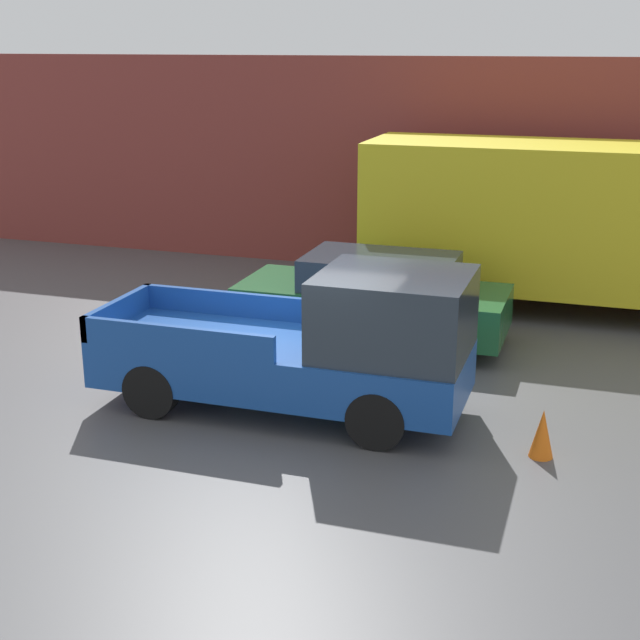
# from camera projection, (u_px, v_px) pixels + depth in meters

# --- Properties ---
(ground_plane) EXTENTS (60.00, 60.00, 0.00)m
(ground_plane) POSITION_uv_depth(u_px,v_px,m) (302.00, 412.00, 12.89)
(ground_plane) COLOR #4C4C4F
(building_wall) EXTENTS (28.00, 0.15, 4.83)m
(building_wall) POSITION_uv_depth(u_px,v_px,m) (429.00, 167.00, 20.11)
(building_wall) COLOR brown
(building_wall) RESTS_ON ground
(pickup_truck) EXTENTS (5.33, 1.95, 2.17)m
(pickup_truck) POSITION_uv_depth(u_px,v_px,m) (315.00, 347.00, 12.59)
(pickup_truck) COLOR #194799
(pickup_truck) RESTS_ON ground
(car) EXTENTS (4.72, 1.93, 1.57)m
(car) POSITION_uv_depth(u_px,v_px,m) (374.00, 298.00, 15.74)
(car) COLOR #1E592D
(car) RESTS_ON ground
(delivery_truck) EXTENTS (8.06, 2.45, 3.28)m
(delivery_truck) POSITION_uv_depth(u_px,v_px,m) (553.00, 222.00, 17.36)
(delivery_truck) COLOR gold
(delivery_truck) RESTS_ON ground
(traffic_cone) EXTENTS (0.31, 0.31, 0.65)m
(traffic_cone) POSITION_uv_depth(u_px,v_px,m) (542.00, 433.00, 11.43)
(traffic_cone) COLOR orange
(traffic_cone) RESTS_ON ground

